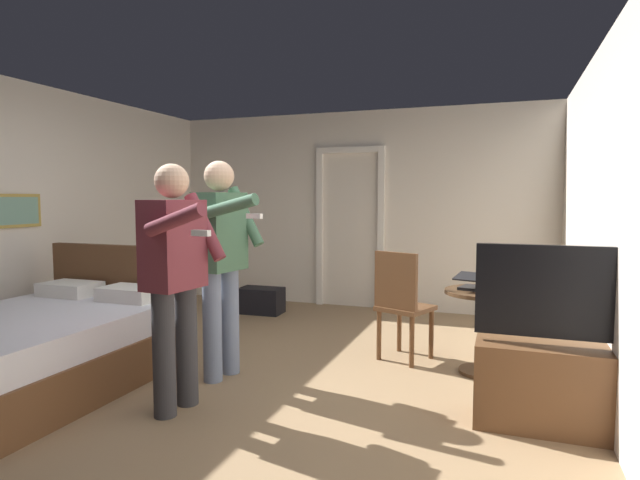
{
  "coord_description": "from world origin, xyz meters",
  "views": [
    {
      "loc": [
        1.89,
        -3.43,
        1.47
      ],
      "look_at": [
        0.58,
        0.24,
        1.14
      ],
      "focal_mm": 29.1,
      "sensor_mm": 36.0,
      "label": 1
    }
  ],
  "objects_px": {
    "bed": "(44,345)",
    "tv_flatscreen": "(557,375)",
    "person_blue_shirt": "(175,270)",
    "suitcase_dark": "(261,300)",
    "side_table": "(484,317)",
    "bottle_on_table": "(503,278)",
    "person_striped_shirt": "(221,254)",
    "laptop": "(479,285)",
    "wooden_chair": "(401,301)"
  },
  "relations": [
    {
      "from": "tv_flatscreen",
      "to": "bottle_on_table",
      "type": "height_order",
      "value": "tv_flatscreen"
    },
    {
      "from": "side_table",
      "to": "bottle_on_table",
      "type": "xyz_separation_m",
      "value": [
        0.14,
        -0.08,
        0.35
      ]
    },
    {
      "from": "person_striped_shirt",
      "to": "side_table",
      "type": "bearing_deg",
      "value": 22.11
    },
    {
      "from": "wooden_chair",
      "to": "side_table",
      "type": "bearing_deg",
      "value": -7.69
    },
    {
      "from": "person_blue_shirt",
      "to": "tv_flatscreen",
      "type": "bearing_deg",
      "value": 12.97
    },
    {
      "from": "tv_flatscreen",
      "to": "person_striped_shirt",
      "type": "height_order",
      "value": "person_striped_shirt"
    },
    {
      "from": "bed",
      "to": "suitcase_dark",
      "type": "height_order",
      "value": "bed"
    },
    {
      "from": "bed",
      "to": "tv_flatscreen",
      "type": "relative_size",
      "value": 1.7
    },
    {
      "from": "side_table",
      "to": "bottle_on_table",
      "type": "relative_size",
      "value": 2.4
    },
    {
      "from": "person_striped_shirt",
      "to": "suitcase_dark",
      "type": "distance_m",
      "value": 2.5
    },
    {
      "from": "tv_flatscreen",
      "to": "suitcase_dark",
      "type": "distance_m",
      "value": 3.99
    },
    {
      "from": "person_blue_shirt",
      "to": "laptop",
      "type": "bearing_deg",
      "value": 37.36
    },
    {
      "from": "person_striped_shirt",
      "to": "suitcase_dark",
      "type": "bearing_deg",
      "value": 108.6
    },
    {
      "from": "tv_flatscreen",
      "to": "person_blue_shirt",
      "type": "distance_m",
      "value": 2.57
    },
    {
      "from": "tv_flatscreen",
      "to": "suitcase_dark",
      "type": "height_order",
      "value": "tv_flatscreen"
    },
    {
      "from": "tv_flatscreen",
      "to": "person_blue_shirt",
      "type": "height_order",
      "value": "person_blue_shirt"
    },
    {
      "from": "laptop",
      "to": "person_striped_shirt",
      "type": "bearing_deg",
      "value": -158.5
    },
    {
      "from": "laptop",
      "to": "tv_flatscreen",
      "type": "bearing_deg",
      "value": -59.85
    },
    {
      "from": "tv_flatscreen",
      "to": "suitcase_dark",
      "type": "bearing_deg",
      "value": 143.81
    },
    {
      "from": "bed",
      "to": "suitcase_dark",
      "type": "relative_size",
      "value": 3.68
    },
    {
      "from": "laptop",
      "to": "person_striped_shirt",
      "type": "distance_m",
      "value": 2.11
    },
    {
      "from": "side_table",
      "to": "laptop",
      "type": "xyz_separation_m",
      "value": [
        -0.04,
        -0.04,
        0.28
      ]
    },
    {
      "from": "wooden_chair",
      "to": "laptop",
      "type": "bearing_deg",
      "value": -11.63
    },
    {
      "from": "tv_flatscreen",
      "to": "person_blue_shirt",
      "type": "xyz_separation_m",
      "value": [
        -2.43,
        -0.56,
        0.62
      ]
    },
    {
      "from": "person_blue_shirt",
      "to": "suitcase_dark",
      "type": "height_order",
      "value": "person_blue_shirt"
    },
    {
      "from": "tv_flatscreen",
      "to": "bottle_on_table",
      "type": "xyz_separation_m",
      "value": [
        -0.34,
        0.86,
        0.47
      ]
    },
    {
      "from": "side_table",
      "to": "laptop",
      "type": "height_order",
      "value": "laptop"
    },
    {
      "from": "person_striped_shirt",
      "to": "laptop",
      "type": "bearing_deg",
      "value": 21.5
    },
    {
      "from": "tv_flatscreen",
      "to": "side_table",
      "type": "xyz_separation_m",
      "value": [
        -0.48,
        0.94,
        0.12
      ]
    },
    {
      "from": "bed",
      "to": "wooden_chair",
      "type": "height_order",
      "value": "bed"
    },
    {
      "from": "wooden_chair",
      "to": "suitcase_dark",
      "type": "bearing_deg",
      "value": 146.97
    },
    {
      "from": "side_table",
      "to": "person_blue_shirt",
      "type": "height_order",
      "value": "person_blue_shirt"
    },
    {
      "from": "bed",
      "to": "suitcase_dark",
      "type": "distance_m",
      "value": 2.87
    },
    {
      "from": "bed",
      "to": "person_blue_shirt",
      "type": "distance_m",
      "value": 1.47
    },
    {
      "from": "laptop",
      "to": "person_blue_shirt",
      "type": "relative_size",
      "value": 0.24
    },
    {
      "from": "person_blue_shirt",
      "to": "wooden_chair",
      "type": "bearing_deg",
      "value": 52.04
    },
    {
      "from": "side_table",
      "to": "wooden_chair",
      "type": "relative_size",
      "value": 0.71
    },
    {
      "from": "bottle_on_table",
      "to": "person_striped_shirt",
      "type": "relative_size",
      "value": 0.17
    },
    {
      "from": "bed",
      "to": "wooden_chair",
      "type": "xyz_separation_m",
      "value": [
        2.55,
        1.5,
        0.24
      ]
    },
    {
      "from": "person_blue_shirt",
      "to": "person_striped_shirt",
      "type": "relative_size",
      "value": 0.96
    },
    {
      "from": "side_table",
      "to": "person_blue_shirt",
      "type": "bearing_deg",
      "value": -142.48
    },
    {
      "from": "bed",
      "to": "side_table",
      "type": "relative_size",
      "value": 2.85
    },
    {
      "from": "side_table",
      "to": "bottle_on_table",
      "type": "height_order",
      "value": "bottle_on_table"
    },
    {
      "from": "side_table",
      "to": "person_blue_shirt",
      "type": "relative_size",
      "value": 0.41
    },
    {
      "from": "bed",
      "to": "tv_flatscreen",
      "type": "height_order",
      "value": "tv_flatscreen"
    },
    {
      "from": "tv_flatscreen",
      "to": "laptop",
      "type": "relative_size",
      "value": 2.88
    },
    {
      "from": "bed",
      "to": "person_striped_shirt",
      "type": "relative_size",
      "value": 1.13
    },
    {
      "from": "side_table",
      "to": "person_striped_shirt",
      "type": "distance_m",
      "value": 2.22
    },
    {
      "from": "side_table",
      "to": "wooden_chair",
      "type": "height_order",
      "value": "wooden_chair"
    },
    {
      "from": "bed",
      "to": "side_table",
      "type": "xyz_separation_m",
      "value": [
        3.25,
        1.4,
        0.17
      ]
    }
  ]
}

